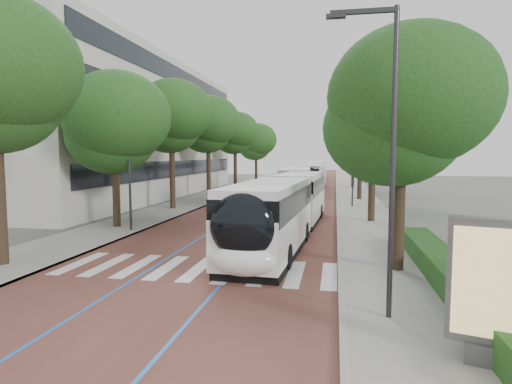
% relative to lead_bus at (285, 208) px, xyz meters
% --- Properties ---
extents(ground, '(160.00, 160.00, 0.00)m').
position_rel_lead_bus_xyz_m(ground, '(-2.79, -7.79, -1.63)').
color(ground, '#51544C').
rests_on(ground, ground).
extents(road, '(11.00, 140.00, 0.02)m').
position_rel_lead_bus_xyz_m(road, '(-2.79, 32.21, -1.62)').
color(road, brown).
rests_on(road, ground).
extents(sidewalk_left, '(4.00, 140.00, 0.12)m').
position_rel_lead_bus_xyz_m(sidewalk_left, '(-10.29, 32.21, -1.57)').
color(sidewalk_left, gray).
rests_on(sidewalk_left, ground).
extents(sidewalk_right, '(4.00, 140.00, 0.12)m').
position_rel_lead_bus_xyz_m(sidewalk_right, '(4.71, 32.21, -1.57)').
color(sidewalk_right, gray).
rests_on(sidewalk_right, ground).
extents(kerb_left, '(0.20, 140.00, 0.14)m').
position_rel_lead_bus_xyz_m(kerb_left, '(-8.39, 32.21, -1.57)').
color(kerb_left, gray).
rests_on(kerb_left, ground).
extents(kerb_right, '(0.20, 140.00, 0.14)m').
position_rel_lead_bus_xyz_m(kerb_right, '(2.81, 32.21, -1.57)').
color(kerb_right, gray).
rests_on(kerb_right, ground).
extents(zebra_crossing, '(10.55, 3.60, 0.01)m').
position_rel_lead_bus_xyz_m(zebra_crossing, '(-2.59, -6.79, -1.60)').
color(zebra_crossing, silver).
rests_on(zebra_crossing, ground).
extents(lane_line_left, '(0.12, 126.00, 0.01)m').
position_rel_lead_bus_xyz_m(lane_line_left, '(-4.39, 32.21, -1.60)').
color(lane_line_left, blue).
rests_on(lane_line_left, road).
extents(lane_line_right, '(0.12, 126.00, 0.01)m').
position_rel_lead_bus_xyz_m(lane_line_right, '(-1.19, 32.21, -1.60)').
color(lane_line_right, blue).
rests_on(lane_line_right, road).
extents(office_building, '(18.11, 40.00, 14.00)m').
position_rel_lead_bus_xyz_m(office_building, '(-22.27, 20.21, 5.37)').
color(office_building, '#ACA99F').
rests_on(office_building, ground).
extents(hedge, '(1.20, 14.00, 0.80)m').
position_rel_lead_bus_xyz_m(hedge, '(6.31, -7.79, -1.11)').
color(hedge, '#1A4819').
rests_on(hedge, sidewalk_right).
extents(streetlight_near, '(1.82, 0.20, 8.00)m').
position_rel_lead_bus_xyz_m(streetlight_near, '(3.83, -10.79, 3.19)').
color(streetlight_near, '#2A2A2C').
rests_on(streetlight_near, sidewalk_right).
extents(streetlight_far, '(1.82, 0.20, 8.00)m').
position_rel_lead_bus_xyz_m(streetlight_far, '(3.83, 14.21, 3.19)').
color(streetlight_far, '#2A2A2C').
rests_on(streetlight_far, sidewalk_right).
extents(lamp_post_left, '(0.14, 0.14, 8.00)m').
position_rel_lead_bus_xyz_m(lamp_post_left, '(-8.89, 0.21, 2.49)').
color(lamp_post_left, '#2A2A2C').
rests_on(lamp_post_left, sidewalk_left).
extents(trees_left, '(6.30, 61.27, 9.82)m').
position_rel_lead_bus_xyz_m(trees_left, '(-10.29, 16.67, 5.14)').
color(trees_left, black).
rests_on(trees_left, ground).
extents(trees_right, '(6.02, 47.74, 9.03)m').
position_rel_lead_bus_xyz_m(trees_right, '(4.91, 12.47, 4.67)').
color(trees_right, black).
rests_on(trees_right, ground).
extents(lead_bus, '(3.57, 18.51, 3.20)m').
position_rel_lead_bus_xyz_m(lead_bus, '(0.00, 0.00, 0.00)').
color(lead_bus, black).
rests_on(lead_bus, ground).
extents(bus_queued_0, '(3.15, 12.51, 3.20)m').
position_rel_lead_bus_xyz_m(bus_queued_0, '(-0.89, 16.07, -0.00)').
color(bus_queued_0, white).
rests_on(bus_queued_0, ground).
extents(bus_queued_1, '(3.00, 12.49, 3.20)m').
position_rel_lead_bus_xyz_m(bus_queued_1, '(-0.18, 29.20, -0.00)').
color(bus_queued_1, white).
rests_on(bus_queued_1, ground).
extents(bus_queued_2, '(3.17, 12.51, 3.20)m').
position_rel_lead_bus_xyz_m(bus_queued_2, '(-0.61, 43.01, -0.00)').
color(bus_queued_2, white).
rests_on(bus_queued_2, ground).
extents(bus_queued_3, '(2.82, 12.45, 3.20)m').
position_rel_lead_bus_xyz_m(bus_queued_3, '(-0.45, 55.17, -0.00)').
color(bus_queued_3, white).
rests_on(bus_queued_3, ground).
extents(ad_panel, '(1.51, 0.78, 3.02)m').
position_rel_lead_bus_xyz_m(ad_panel, '(5.60, -13.03, 0.08)').
color(ad_panel, '#59595B').
rests_on(ad_panel, sidewalk_right).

